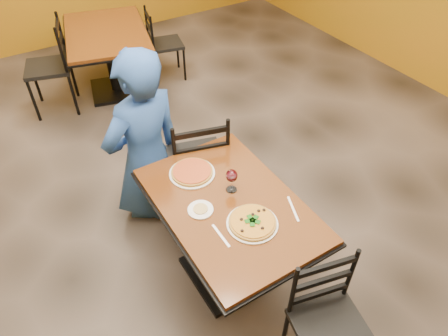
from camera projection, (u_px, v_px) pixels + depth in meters
floor at (196, 227)px, 3.40m from camera, size 7.00×8.00×0.01m
table_main at (229, 223)px, 2.71m from camera, size 0.83×1.23×0.75m
table_second at (109, 47)px, 4.61m from camera, size 1.17×1.48×0.75m
chair_main_near at (332, 331)px, 2.29m from camera, size 0.47×0.47×0.87m
chair_main_far at (197, 160)px, 3.30m from camera, size 0.54×0.54×0.97m
chair_second_left at (48, 68)px, 4.38m from camera, size 0.56×0.56×1.00m
chair_second_right at (166, 44)px, 4.97m from camera, size 0.46×0.46×0.85m
diner at (143, 137)px, 3.13m from camera, size 0.77×0.59×1.45m
plate_main at (252, 224)px, 2.45m from camera, size 0.31×0.31×0.01m
pizza_main at (252, 222)px, 2.44m from camera, size 0.28×0.28×0.02m
plate_far at (192, 173)px, 2.78m from camera, size 0.31×0.31×0.01m
pizza_far at (192, 172)px, 2.77m from camera, size 0.28×0.28×0.02m
side_plate at (200, 210)px, 2.53m from camera, size 0.16×0.16×0.01m
dip at (200, 209)px, 2.53m from camera, size 0.09×0.09×0.01m
wine_glass at (232, 180)px, 2.61m from camera, size 0.08×0.08×0.18m
fork at (221, 236)px, 2.39m from camera, size 0.02×0.19×0.00m
knife at (293, 209)px, 2.54m from camera, size 0.09×0.20×0.00m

